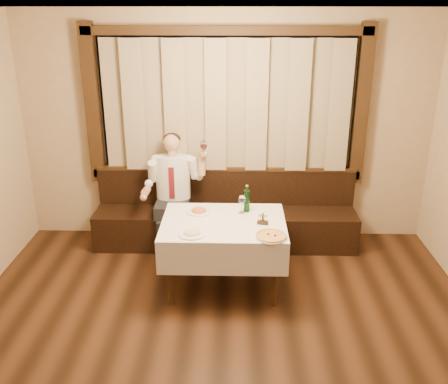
{
  "coord_description": "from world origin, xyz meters",
  "views": [
    {
      "loc": [
        0.12,
        -2.95,
        2.89
      ],
      "look_at": [
        0.0,
        1.9,
        1.0
      ],
      "focal_mm": 40.0,
      "sensor_mm": 36.0,
      "label": 1
    }
  ],
  "objects_px": {
    "dining_table": "(224,230)",
    "banquette": "(226,219)",
    "pasta_red": "(199,209)",
    "seated_man": "(173,183)",
    "pizza": "(271,236)",
    "pasta_cream": "(192,231)",
    "cruet_caddy": "(263,220)",
    "green_bottle": "(247,200)"
  },
  "relations": [
    {
      "from": "green_bottle",
      "to": "seated_man",
      "type": "xyz_separation_m",
      "value": [
        -0.87,
        0.67,
        -0.06
      ]
    },
    {
      "from": "dining_table",
      "to": "green_bottle",
      "type": "xyz_separation_m",
      "value": [
        0.24,
        0.26,
        0.23
      ]
    },
    {
      "from": "pasta_cream",
      "to": "seated_man",
      "type": "distance_m",
      "value": 1.29
    },
    {
      "from": "dining_table",
      "to": "pizza",
      "type": "relative_size",
      "value": 4.01
    },
    {
      "from": "dining_table",
      "to": "banquette",
      "type": "bearing_deg",
      "value": 90.0
    },
    {
      "from": "green_bottle",
      "to": "seated_man",
      "type": "distance_m",
      "value": 1.1
    },
    {
      "from": "banquette",
      "to": "pasta_red",
      "type": "relative_size",
      "value": 12.15
    },
    {
      "from": "green_bottle",
      "to": "cruet_caddy",
      "type": "distance_m",
      "value": 0.37
    },
    {
      "from": "green_bottle",
      "to": "cruet_caddy",
      "type": "height_order",
      "value": "green_bottle"
    },
    {
      "from": "seated_man",
      "to": "pasta_cream",
      "type": "bearing_deg",
      "value": -75.05
    },
    {
      "from": "banquette",
      "to": "seated_man",
      "type": "relative_size",
      "value": 2.27
    },
    {
      "from": "banquette",
      "to": "cruet_caddy",
      "type": "distance_m",
      "value": 1.25
    },
    {
      "from": "dining_table",
      "to": "cruet_caddy",
      "type": "xyz_separation_m",
      "value": [
        0.4,
        -0.06,
        0.15
      ]
    },
    {
      "from": "pizza",
      "to": "cruet_caddy",
      "type": "xyz_separation_m",
      "value": [
        -0.07,
        0.3,
        0.03
      ]
    },
    {
      "from": "dining_table",
      "to": "pasta_red",
      "type": "relative_size",
      "value": 4.82
    },
    {
      "from": "banquette",
      "to": "seated_man",
      "type": "height_order",
      "value": "seated_man"
    },
    {
      "from": "pasta_red",
      "to": "pasta_cream",
      "type": "distance_m",
      "value": 0.54
    },
    {
      "from": "pizza",
      "to": "pasta_cream",
      "type": "distance_m",
      "value": 0.76
    },
    {
      "from": "green_bottle",
      "to": "banquette",
      "type": "bearing_deg",
      "value": 107.6
    },
    {
      "from": "green_bottle",
      "to": "pasta_red",
      "type": "bearing_deg",
      "value": -175.39
    },
    {
      "from": "pasta_red",
      "to": "cruet_caddy",
      "type": "xyz_separation_m",
      "value": [
        0.67,
        -0.28,
        0.0
      ]
    },
    {
      "from": "banquette",
      "to": "green_bottle",
      "type": "xyz_separation_m",
      "value": [
        0.24,
        -0.76,
        0.57
      ]
    },
    {
      "from": "cruet_caddy",
      "to": "seated_man",
      "type": "height_order",
      "value": "seated_man"
    },
    {
      "from": "dining_table",
      "to": "pasta_cream",
      "type": "distance_m",
      "value": 0.46
    },
    {
      "from": "pizza",
      "to": "pasta_cream",
      "type": "relative_size",
      "value": 1.17
    },
    {
      "from": "cruet_caddy",
      "to": "seated_man",
      "type": "relative_size",
      "value": 0.08
    },
    {
      "from": "dining_table",
      "to": "pasta_cream",
      "type": "height_order",
      "value": "pasta_cream"
    },
    {
      "from": "seated_man",
      "to": "green_bottle",
      "type": "bearing_deg",
      "value": -37.53
    },
    {
      "from": "pizza",
      "to": "pasta_red",
      "type": "height_order",
      "value": "pasta_red"
    },
    {
      "from": "dining_table",
      "to": "pasta_cream",
      "type": "relative_size",
      "value": 4.69
    },
    {
      "from": "pasta_cream",
      "to": "seated_man",
      "type": "xyz_separation_m",
      "value": [
        -0.33,
        1.25,
        0.03
      ]
    },
    {
      "from": "banquette",
      "to": "pasta_red",
      "type": "height_order",
      "value": "banquette"
    },
    {
      "from": "banquette",
      "to": "pizza",
      "type": "bearing_deg",
      "value": -71.4
    },
    {
      "from": "pasta_red",
      "to": "green_bottle",
      "type": "bearing_deg",
      "value": 4.61
    },
    {
      "from": "banquette",
      "to": "pasta_red",
      "type": "distance_m",
      "value": 0.97
    },
    {
      "from": "banquette",
      "to": "seated_man",
      "type": "xyz_separation_m",
      "value": [
        -0.63,
        -0.09,
        0.51
      ]
    },
    {
      "from": "pizza",
      "to": "pasta_red",
      "type": "xyz_separation_m",
      "value": [
        -0.73,
        0.58,
        0.02
      ]
    },
    {
      "from": "pasta_red",
      "to": "pasta_cream",
      "type": "relative_size",
      "value": 0.97
    },
    {
      "from": "dining_table",
      "to": "pizza",
      "type": "height_order",
      "value": "pizza"
    },
    {
      "from": "pasta_cream",
      "to": "cruet_caddy",
      "type": "relative_size",
      "value": 2.35
    },
    {
      "from": "seated_man",
      "to": "pizza",
      "type": "bearing_deg",
      "value": -49.68
    },
    {
      "from": "dining_table",
      "to": "green_bottle",
      "type": "bearing_deg",
      "value": 47.65
    }
  ]
}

